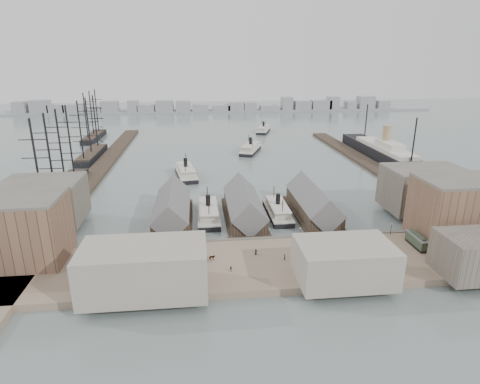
{
  "coord_description": "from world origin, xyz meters",
  "views": [
    {
      "loc": [
        -16.37,
        -119.76,
        56.18
      ],
      "look_at": [
        0.0,
        30.0,
        6.0
      ],
      "focal_mm": 30.0,
      "sensor_mm": 36.0,
      "label": 1
    }
  ],
  "objects": [
    {
      "name": "pedestrian_3",
      "position": [
        -8.42,
        -24.74,
        2.78
      ],
      "size": [
        0.99,
        0.75,
        1.56
      ],
      "primitive_type": "imported",
      "rotation": [
        0.0,
        0.0,
        3.61
      ],
      "color": "black",
      "rests_on": "quay"
    },
    {
      "name": "sailing_ship_mid",
      "position": [
        -78.86,
        121.61,
        2.52
      ],
      "size": [
        8.55,
        49.42,
        35.16
      ],
      "color": "black",
      "rests_on": "ground"
    },
    {
      "name": "ground",
      "position": [
        0.0,
        0.0,
        0.0
      ],
      "size": [
        900.0,
        900.0,
        0.0
      ],
      "primitive_type": "plane",
      "color": "slate",
      "rests_on": "ground"
    },
    {
      "name": "pedestrian_5",
      "position": [
        7.25,
        -20.17,
        2.91
      ],
      "size": [
        0.73,
        0.81,
        1.82
      ],
      "primitive_type": "imported",
      "rotation": [
        0.0,
        0.0,
        1.11
      ],
      "color": "black",
      "rests_on": "quay"
    },
    {
      "name": "ferry_open_far",
      "position": [
        37.12,
        196.8,
        2.17
      ],
      "size": [
        15.55,
        27.07,
        9.26
      ],
      "rotation": [
        0.0,
        0.0,
        -0.32
      ],
      "color": "black",
      "rests_on": "ground"
    },
    {
      "name": "lamp_post_far_e",
      "position": [
        45.0,
        -7.0,
        4.71
      ],
      "size": [
        0.44,
        0.44,
        3.92
      ],
      "color": "black",
      "rests_on": "quay"
    },
    {
      "name": "ferry_shed_east",
      "position": [
        26.0,
        16.88,
        4.64
      ],
      "size": [
        14.0,
        42.0,
        12.6
      ],
      "color": "#2D231C",
      "rests_on": "ground"
    },
    {
      "name": "quay",
      "position": [
        0.0,
        -20.0,
        1.0
      ],
      "size": [
        180.0,
        30.0,
        2.0
      ],
      "primitive_type": "cube",
      "color": "#7C6753",
      "rests_on": "ground"
    },
    {
      "name": "pedestrian_9",
      "position": [
        60.0,
        -24.78,
        2.9
      ],
      "size": [
        0.92,
        1.04,
        1.8
      ],
      "primitive_type": "imported",
      "rotation": [
        0.0,
        0.0,
        1.08
      ],
      "color": "black",
      "rests_on": "quay"
    },
    {
      "name": "pedestrian_1",
      "position": [
        -38.75,
        -17.13,
        2.91
      ],
      "size": [
        1.12,
        1.1,
        1.83
      ],
      "primitive_type": "imported",
      "rotation": [
        0.0,
        0.0,
        0.68
      ],
      "color": "black",
      "rests_on": "quay"
    },
    {
      "name": "sailing_ship_far",
      "position": [
        -91.2,
        181.57,
        2.5
      ],
      "size": [
        8.41,
        46.73,
        34.58
      ],
      "color": "black",
      "rests_on": "ground"
    },
    {
      "name": "west_wharf",
      "position": [
        -68.0,
        100.0,
        0.8
      ],
      "size": [
        10.0,
        220.0,
        1.6
      ],
      "primitive_type": "cube",
      "color": "#2D231C",
      "rests_on": "ground"
    },
    {
      "name": "pedestrian_6",
      "position": [
        27.65,
        -11.29,
        2.83
      ],
      "size": [
        0.84,
        0.67,
        1.66
      ],
      "primitive_type": "imported",
      "rotation": [
        0.0,
        0.0,
        0.05
      ],
      "color": "black",
      "rests_on": "quay"
    },
    {
      "name": "pedestrian_7",
      "position": [
        30.62,
        -21.1,
        2.79
      ],
      "size": [
        1.12,
        0.76,
        1.59
      ],
      "primitive_type": "imported",
      "rotation": [
        0.0,
        0.0,
        3.32
      ],
      "color": "black",
      "rests_on": "quay"
    },
    {
      "name": "pedestrian_4",
      "position": [
        -0.37,
        -15.93,
        2.85
      ],
      "size": [
        0.92,
        0.7,
        1.7
      ],
      "primitive_type": "imported",
      "rotation": [
        0.0,
        0.0,
        0.21
      ],
      "color": "black",
      "rests_on": "quay"
    },
    {
      "name": "lamp_post_near_e",
      "position": [
        15.0,
        -7.0,
        4.71
      ],
      "size": [
        0.44,
        0.44,
        3.92
      ],
      "color": "black",
      "rests_on": "quay"
    },
    {
      "name": "warehouse_west_back",
      "position": [
        -70.0,
        18.0,
        9.0
      ],
      "size": [
        26.0,
        20.0,
        14.0
      ],
      "primitive_type": "cube",
      "color": "#60564C",
      "rests_on": "west_land"
    },
    {
      "name": "east_wharf",
      "position": [
        78.0,
        90.0,
        0.8
      ],
      "size": [
        10.0,
        180.0,
        1.6
      ],
      "primitive_type": "cube",
      "color": "#2D231C",
      "rests_on": "ground"
    },
    {
      "name": "horse_cart_left",
      "position": [
        -29.47,
        -16.54,
        2.81
      ],
      "size": [
        4.78,
        2.07,
        1.6
      ],
      "rotation": [
        0.0,
        0.0,
        1.42
      ],
      "color": "black",
      "rests_on": "quay"
    },
    {
      "name": "ferry_shed_west",
      "position": [
        -26.0,
        16.88,
        4.64
      ],
      "size": [
        14.0,
        42.0,
        12.6
      ],
      "color": "#2D231C",
      "rests_on": "ground"
    },
    {
      "name": "ferry_docked_west",
      "position": [
        -13.0,
        18.86,
        2.23
      ],
      "size": [
        7.99,
        26.62,
        9.51
      ],
      "color": "black",
      "rests_on": "ground"
    },
    {
      "name": "warehouse_east_back",
      "position": [
        68.0,
        15.0,
        9.5
      ],
      "size": [
        28.0,
        20.0,
        15.0
      ],
      "primitive_type": "cube",
      "color": "#60564C",
      "rests_on": "east_land"
    },
    {
      "name": "pedestrian_8",
      "position": [
        36.38,
        -9.44,
        2.79
      ],
      "size": [
        0.91,
        0.94,
        1.57
      ],
      "primitive_type": "imported",
      "rotation": [
        0.0,
        0.0,
        5.46
      ],
      "color": "black",
      "rests_on": "quay"
    },
    {
      "name": "street_bldg_west",
      "position": [
        -30.0,
        -32.0,
        8.0
      ],
      "size": [
        30.0,
        16.0,
        12.0
      ],
      "primitive_type": "cube",
      "color": "gray",
      "rests_on": "quay"
    },
    {
      "name": "lamp_post_far_w",
      "position": [
        -45.0,
        -7.0,
        4.71
      ],
      "size": [
        0.44,
        0.44,
        3.92
      ],
      "color": "black",
      "rests_on": "quay"
    },
    {
      "name": "warehouse_west_front",
      "position": [
        -70.0,
        -12.0,
        11.0
      ],
      "size": [
        32.0,
        18.0,
        18.0
      ],
      "primitive_type": "cube",
      "color": "brown",
      "rests_on": "west_land"
    },
    {
      "name": "ferry_docked_east",
      "position": [
        13.0,
        18.5,
        2.12
      ],
      "size": [
        7.61,
        25.36,
        9.06
      ],
      "color": "black",
      "rests_on": "ground"
    },
    {
      "name": "far_shore",
      "position": [
        -2.07,
        334.14,
        3.91
      ],
      "size": [
        500.0,
        40.0,
        15.72
      ],
      "color": "gray",
      "rests_on": "ground"
    },
    {
      "name": "horse_cart_right",
      "position": [
        17.9,
        -24.57,
        2.79
      ],
      "size": [
        4.76,
        2.35,
        1.55
      ],
      "rotation": [
        0.0,
        0.0,
        1.38
      ],
      "color": "black",
      "rests_on": "quay"
    },
    {
      "name": "ferry_shed_center",
      "position": [
        0.0,
        16.88,
        4.64
      ],
      "size": [
        14.0,
        42.0,
        12.6
      ],
      "color": "#2D231C",
      "rests_on": "ground"
    },
    {
      "name": "tram",
      "position": [
        48.83,
        -15.99,
        3.82
      ],
      "size": [
        2.63,
        10.01,
        3.56
      ],
      "rotation": [
        0.0,
        0.0,
        -0.0
      ],
      "color": "black",
      "rests_on": "quay"
    },
    {
      "name": "pedestrian_2",
      "position": [
        -23.53,
        -9.76,
        2.84
      ],
      "size": [
        0.76,
        1.16,
        1.67
      ],
      "primitive_type": "imported",
      "rotation": [
        0.0,
        0.0,
        4.57
      ],
      "color": "black",
      "rests_on": "quay"
    },
    {
      "name": "ferry_open_near",
      "position": [
        -22.3,
        75.12,
        2.38
      ],
      "size": [
        12.77,
        29.36,
        10.14
      ],
      "rotation": [
        0.0,
        0.0,
        0.15
      ],
      "color": "black",
      "rests_on": "ground"
    },
    {
      "name": "sailing_ship_near",
      "position": [
        -75.75,
        52.7,
        2.65
      ],
      "size": [
        8.77,
        60.43,
        36.06
      ],
      "color": "black",
      "rests_on": "ground"
    },
    {
      "name": "pedestrian_0",
      "position": [
        -49.17,
        -12.31,
        2.81
      ],
      "size": [
        0.63,
        0.71,
        1.63
      ],
      "primitive_type": "imported",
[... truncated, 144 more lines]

